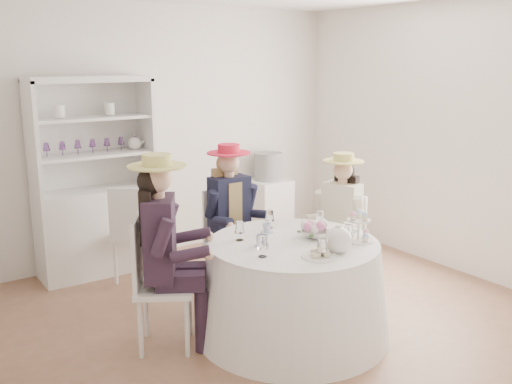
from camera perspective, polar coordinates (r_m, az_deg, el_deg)
ground at (r=5.00m, az=0.67°, el=-12.02°), size 4.50×4.50×0.00m
wall_back at (r=6.31m, az=-9.91°, el=5.89°), size 4.50×0.00×4.50m
wall_front at (r=3.21m, az=21.83°, el=-1.80°), size 4.50×0.00×4.50m
wall_right at (r=6.16m, az=18.12°, el=5.26°), size 0.00×4.50×4.50m
tea_table at (r=4.53m, az=3.69°, el=-9.58°), size 1.52×1.52×0.76m
hutch at (r=5.93m, az=-15.70°, el=-1.26°), size 1.17×0.44×1.97m
side_table at (r=6.95m, az=1.22°, el=-1.64°), size 0.47×0.47×0.71m
hatbox at (r=6.83m, az=1.24°, el=2.58°), size 0.43×0.43×0.33m
guest_left at (r=4.22m, az=-9.24°, el=-4.90°), size 0.63×0.58×1.48m
guest_mid at (r=5.19m, az=-2.55°, el=-1.82°), size 0.50×0.52×1.39m
guest_right at (r=5.28m, az=8.43°, el=-2.27°), size 0.53×0.49×1.31m
spare_chair at (r=5.63m, az=-12.26°, el=-3.80°), size 0.55×0.55×0.96m
teacup_a at (r=4.29m, az=0.60°, el=-4.93°), size 0.10×0.10×0.07m
teacup_b at (r=4.61m, az=1.08°, el=-3.68°), size 0.08×0.08×0.07m
teacup_c at (r=4.62m, az=5.58°, el=-3.66°), size 0.10×0.10×0.07m
flower_bowl at (r=4.50m, az=6.04°, el=-4.26°), size 0.28×0.28×0.06m
flower_arrangement at (r=4.48m, az=5.91°, el=-3.47°), size 0.19×0.19×0.07m
table_teapot at (r=4.19m, az=8.23°, el=-4.77°), size 0.28×0.20×0.21m
sandwich_plate at (r=4.08m, az=6.35°, el=-6.28°), size 0.26×0.26×0.06m
cupcake_stand at (r=4.47m, az=10.20°, el=-3.76°), size 0.24×0.24×0.23m
stemware_set at (r=4.38m, az=3.78°, el=-4.06°), size 0.86×0.90×0.15m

